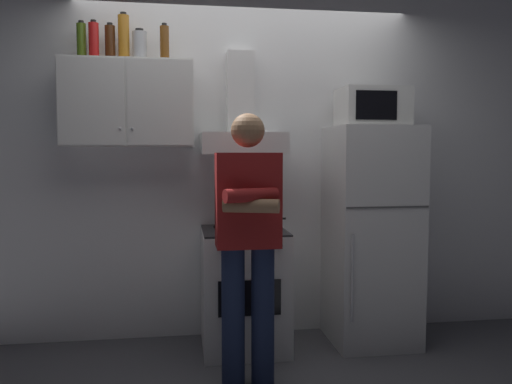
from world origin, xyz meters
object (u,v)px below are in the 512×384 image
bottle_canister_steel (140,46)px  bottle_beer_brown (165,44)px  bottle_rum_dark (110,43)px  bottle_soda_red (94,41)px  microwave (372,107)px  stove_oven (244,289)px  upper_cabinet (129,104)px  refrigerator (371,235)px  bottle_olive_oil (82,42)px  cooking_pot (265,223)px  range_hood (242,127)px  bottle_liquor_amber (124,38)px  person_standing (248,239)px

bottle_canister_steel → bottle_beer_brown: 0.17m
bottle_rum_dark → bottle_soda_red: (-0.10, -0.03, 0.00)m
microwave → stove_oven: bearing=-178.8°
upper_cabinet → refrigerator: 2.00m
refrigerator → bottle_olive_oil: bottle_olive_oil is taller
stove_oven → cooking_pot: 0.52m
upper_cabinet → bottle_rum_dark: bottle_rum_dark is taller
cooking_pot → bottle_beer_brown: bottle_beer_brown is taller
bottle_beer_brown → bottle_soda_red: same height
bottle_soda_red → upper_cabinet: bearing=-0.8°
bottle_rum_dark → stove_oven: bearing=-10.0°
range_hood → microwave: (0.95, -0.11, 0.14)m
bottle_liquor_amber → bottle_soda_red: size_ratio=1.24×
refrigerator → bottle_olive_oil: (-2.06, 0.16, 1.38)m
bottle_olive_oil → refrigerator: bearing=-4.3°
range_hood → cooking_pot: (0.13, -0.25, -0.68)m
upper_cabinet → cooking_pot: bearing=-14.7°
bottle_olive_oil → bottle_canister_steel: bearing=-0.4°
range_hood → bottle_olive_oil: size_ratio=2.78×
upper_cabinet → cooking_pot: size_ratio=3.02×
bottle_olive_oil → microwave: bearing=-3.8°
bottle_canister_steel → bottle_liquor_amber: size_ratio=0.68×
cooking_pot → bottle_rum_dark: size_ratio=1.13×
range_hood → refrigerator: size_ratio=0.47×
microwave → bottle_rum_dark: bearing=175.6°
upper_cabinet → bottle_liquor_amber: 0.46m
bottle_olive_oil → range_hood: bearing=-1.6°
upper_cabinet → range_hood: (0.80, 0.00, -0.15)m
bottle_olive_oil → stove_oven: bearing=-8.0°
microwave → bottle_liquor_amber: (-1.78, 0.13, 0.47)m
bottle_liquor_amber → microwave: bearing=-4.3°
bottle_beer_brown → bottle_rum_dark: 0.38m
person_standing → bottle_olive_oil: 1.83m
bottle_beer_brown → bottle_liquor_amber: (-0.28, 0.01, 0.03)m
stove_oven → cooking_pot: cooking_pot is taller
range_hood → bottle_rum_dark: 1.09m
range_hood → upper_cabinet: bearing=-179.9°
upper_cabinet → bottle_canister_steel: (0.08, 0.03, 0.41)m
refrigerator → bottle_olive_oil: 2.49m
upper_cabinet → microwave: bearing=-3.5°
bottle_olive_oil → bottle_beer_brown: (0.57, -0.01, 0.00)m
refrigerator → bottle_soda_red: bottle_soda_red is taller
bottle_beer_brown → refrigerator: bearing=-5.6°
cooking_pot → bottle_beer_brown: 1.45m
range_hood → bottle_canister_steel: bearing=177.8°
refrigerator → bottle_rum_dark: 2.33m
bottle_rum_dark → cooking_pot: bearing=-15.0°
bottle_olive_oil → bottle_rum_dark: 0.19m
stove_oven → bottle_liquor_amber: bottle_liquor_amber is taller
person_standing → bottle_rum_dark: bottle_rum_dark is taller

